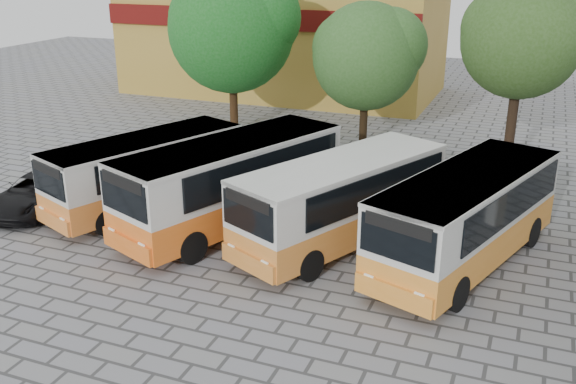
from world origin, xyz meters
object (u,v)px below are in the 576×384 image
at_px(parked_car, 38,192).
at_px(bus_far_right, 467,213).
at_px(bus_far_left, 146,168).
at_px(bus_centre_left, 232,179).
at_px(bus_centre_right, 342,197).

bearing_deg(parked_car, bus_far_right, -5.15).
xyz_separation_m(bus_far_left, bus_centre_left, (3.65, -0.40, 0.20)).
relative_size(bus_far_left, bus_centre_right, 0.95).
xyz_separation_m(bus_centre_right, parked_car, (-11.20, -1.21, -0.98)).
relative_size(bus_centre_right, parked_car, 1.81).
relative_size(bus_centre_left, parked_car, 1.94).
bearing_deg(parked_car, bus_far_left, 13.15).
distance_m(bus_far_left, bus_far_right, 11.35).
relative_size(bus_centre_left, bus_centre_right, 1.07).
height_order(bus_centre_left, bus_far_right, bus_centre_left).
xyz_separation_m(bus_centre_left, bus_centre_right, (3.84, 0.06, -0.12)).
distance_m(bus_far_left, bus_centre_left, 3.68).
distance_m(bus_centre_right, parked_car, 11.30).
distance_m(bus_centre_left, parked_car, 7.52).
height_order(bus_far_right, parked_car, bus_far_right).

